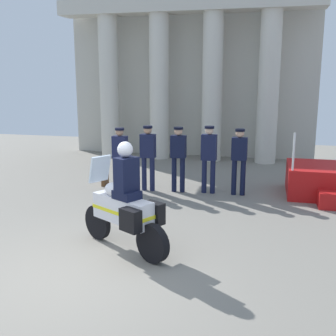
% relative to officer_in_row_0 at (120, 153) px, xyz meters
% --- Properties ---
extents(ground_plane, '(28.00, 28.00, 0.00)m').
position_rel_officer_in_row_0_xyz_m(ground_plane, '(1.05, -4.97, -0.96)').
color(ground_plane, gray).
extents(colonnade_backdrop, '(9.18, 1.56, 6.58)m').
position_rel_officer_in_row_0_xyz_m(colonnade_backdrop, '(0.85, 5.02, 2.36)').
color(colonnade_backdrop, beige).
rests_on(colonnade_backdrop, ground_plane).
extents(officer_in_row_0, '(0.39, 0.24, 1.63)m').
position_rel_officer_in_row_0_xyz_m(officer_in_row_0, '(0.00, 0.00, 0.00)').
color(officer_in_row_0, '#191E42').
rests_on(officer_in_row_0, ground_plane).
extents(officer_in_row_1, '(0.39, 0.24, 1.71)m').
position_rel_officer_in_row_0_xyz_m(officer_in_row_1, '(0.78, -0.03, 0.05)').
color(officer_in_row_1, '#141938').
rests_on(officer_in_row_1, ground_plane).
extents(officer_in_row_2, '(0.39, 0.24, 1.69)m').
position_rel_officer_in_row_0_xyz_m(officer_in_row_2, '(1.57, 0.03, 0.04)').
color(officer_in_row_2, black).
rests_on(officer_in_row_2, ground_plane).
extents(officer_in_row_3, '(0.39, 0.24, 1.73)m').
position_rel_officer_in_row_0_xyz_m(officer_in_row_3, '(2.35, 0.10, 0.06)').
color(officer_in_row_3, '#141938').
rests_on(officer_in_row_3, ground_plane).
extents(officer_in_row_4, '(0.39, 0.24, 1.68)m').
position_rel_officer_in_row_0_xyz_m(officer_in_row_4, '(3.11, 0.10, 0.03)').
color(officer_in_row_4, black).
rests_on(officer_in_row_4, ground_plane).
extents(motorcycle_with_rider, '(1.87, 1.21, 1.90)m').
position_rel_officer_in_row_0_xyz_m(motorcycle_with_rider, '(1.52, -3.90, -0.17)').
color(motorcycle_with_rider, black).
rests_on(motorcycle_with_rider, ground_plane).
extents(briefcase_on_ground, '(0.10, 0.32, 0.36)m').
position_rel_officer_in_row_0_xyz_m(briefcase_on_ground, '(-0.53, 0.19, -0.78)').
color(briefcase_on_ground, brown).
rests_on(briefcase_on_ground, ground_plane).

